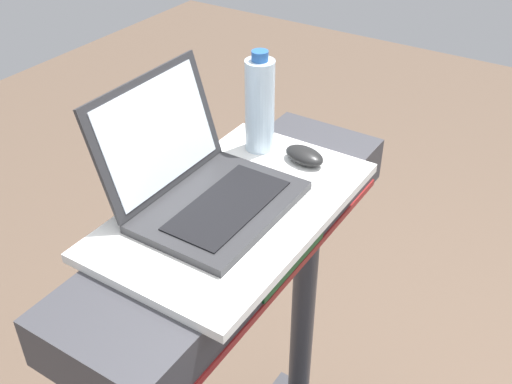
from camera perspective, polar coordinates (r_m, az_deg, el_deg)
The scene contains 4 objects.
desk_board at distance 1.25m, azimuth -1.93°, elevation -1.56°, with size 0.60×0.36×0.02m, color white.
laptop at distance 1.23m, azimuth -5.27°, elevation 0.93°, with size 0.33×0.31×0.25m.
computer_mouse at distance 1.38m, azimuth 4.56°, elevation 3.43°, with size 0.06×0.10×0.03m, color black.
water_bottle at distance 1.38m, azimuth 0.35°, elevation 8.20°, with size 0.07×0.07×0.24m.
Camera 1 is at (-0.83, 0.12, 1.89)m, focal length 42.59 mm.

